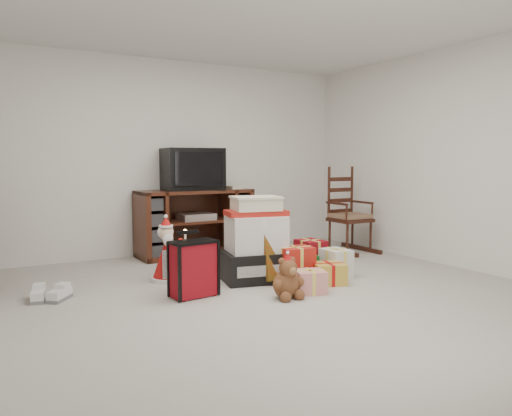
{
  "coord_description": "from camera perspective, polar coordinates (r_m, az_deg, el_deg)",
  "views": [
    {
      "loc": [
        -2.27,
        -3.7,
        1.21
      ],
      "look_at": [
        0.19,
        0.6,
        0.74
      ],
      "focal_mm": 35.0,
      "sensor_mm": 36.0,
      "label": 1
    }
  ],
  "objects": [
    {
      "name": "tv_stand",
      "position": [
        6.46,
        -6.97,
        -1.64
      ],
      "size": [
        1.49,
        0.56,
        0.84
      ],
      "rotation": [
        0.0,
        0.0,
        0.03
      ],
      "color": "#401912",
      "rests_on": "floor"
    },
    {
      "name": "crt_television",
      "position": [
        6.4,
        -7.26,
        4.43
      ],
      "size": [
        0.76,
        0.57,
        0.53
      ],
      "rotation": [
        0.0,
        0.0,
        -0.08
      ],
      "color": "black",
      "rests_on": "tv_stand"
    },
    {
      "name": "gift_cluster",
      "position": [
        5.17,
        6.64,
        -6.54
      ],
      "size": [
        0.84,
        1.18,
        0.29
      ],
      "color": "#AB1C13",
      "rests_on": "floor"
    },
    {
      "name": "santa_figurine",
      "position": [
        5.48,
        1.56,
        -4.83
      ],
      "size": [
        0.3,
        0.29,
        0.62
      ],
      "color": "#AF1312",
      "rests_on": "floor"
    },
    {
      "name": "room",
      "position": [
        4.35,
        1.8,
        5.9
      ],
      "size": [
        5.01,
        5.01,
        2.51
      ],
      "color": "#B9B2A9",
      "rests_on": "ground"
    },
    {
      "name": "sneaker_pair",
      "position": [
        4.76,
        -22.58,
        -9.17
      ],
      "size": [
        0.39,
        0.29,
        0.1
      ],
      "rotation": [
        0.0,
        0.0,
        -0.39
      ],
      "color": "silver",
      "rests_on": "floor"
    },
    {
      "name": "red_suitcase",
      "position": [
        4.5,
        -7.14,
        -6.87
      ],
      "size": [
        0.41,
        0.25,
        0.59
      ],
      "rotation": [
        0.0,
        0.0,
        0.12
      ],
      "color": "maroon",
      "rests_on": "floor"
    },
    {
      "name": "teddy_bear",
      "position": [
        4.46,
        3.52,
        -8.26
      ],
      "size": [
        0.24,
        0.21,
        0.36
      ],
      "color": "brown",
      "rests_on": "floor"
    },
    {
      "name": "stocking",
      "position": [
        4.92,
        2.12,
        -4.95
      ],
      "size": [
        0.32,
        0.16,
        0.65
      ],
      "primitive_type": null,
      "rotation": [
        0.0,
        0.0,
        0.1
      ],
      "color": "#0C6E15",
      "rests_on": "floor"
    },
    {
      "name": "mrs_claus_figurine",
      "position": [
        5.12,
        -10.2,
        -5.46
      ],
      "size": [
        0.32,
        0.3,
        0.66
      ],
      "color": "#AF1312",
      "rests_on": "floor"
    },
    {
      "name": "rocking_chair",
      "position": [
        6.81,
        10.39,
        -1.48
      ],
      "size": [
        0.47,
        0.78,
        1.18
      ],
      "rotation": [
        0.0,
        0.0,
        0.0
      ],
      "color": "#3A1A0F",
      "rests_on": "floor"
    },
    {
      "name": "gift_pile",
      "position": [
        5.04,
        0.01,
        -4.23
      ],
      "size": [
        0.75,
        0.61,
        0.84
      ],
      "rotation": [
        0.0,
        0.0,
        -0.21
      ],
      "color": "black",
      "rests_on": "floor"
    }
  ]
}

